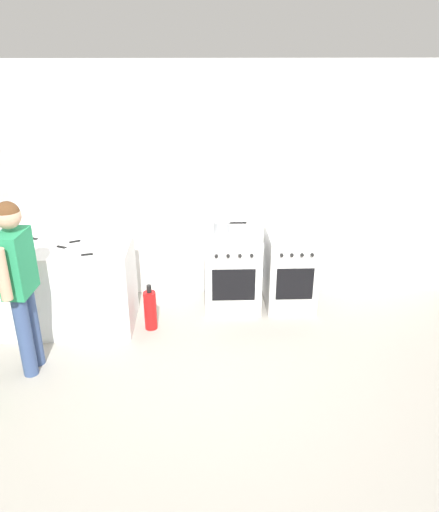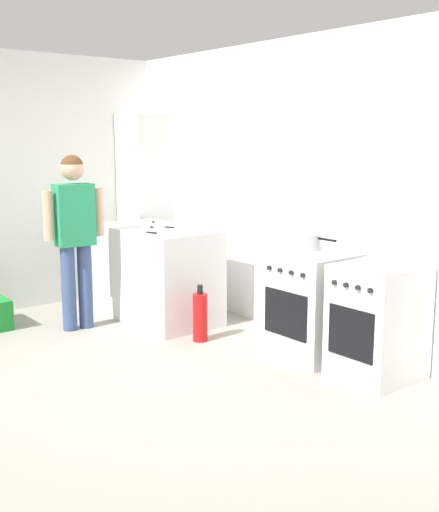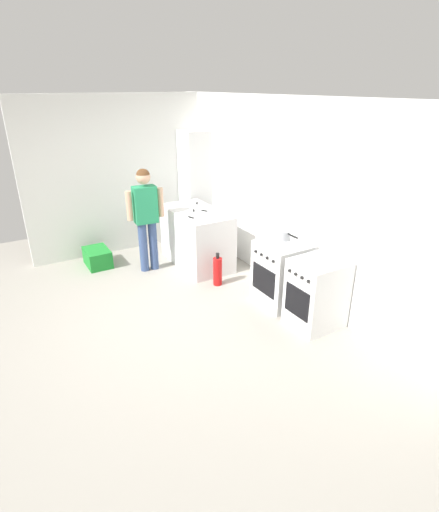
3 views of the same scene
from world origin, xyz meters
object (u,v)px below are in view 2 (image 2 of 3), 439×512
oven_right (378,322)px  knife_utility (153,223)px  knife_carving (179,228)px  knife_chef (145,232)px  pot (310,242)px  larder_cabinet (145,206)px  fire_extinguisher (200,317)px  knife_bread (153,229)px  person (74,227)px  oven_left (312,304)px

oven_right → knife_utility: bearing=-175.5°
oven_right → knife_carving: bearing=-173.9°
oven_right → knife_chef: 2.29m
oven_right → knife_utility: size_ratio=3.70×
oven_right → knife_carving: size_ratio=2.74×
pot → larder_cabinet: bearing=179.5°
knife_carving → larder_cabinet: bearing=163.4°
fire_extinguisher → knife_bread: bearing=179.1°
pot → larder_cabinet: (-2.54, 0.02, 0.09)m
knife_utility → person: size_ratio=0.14×
knife_bread → knife_utility: bearing=146.6°
oven_left → knife_bread: knife_bread is taller
knife_bread → oven_right: bearing=11.6°
oven_right → person: 2.82m
knife_chef → larder_cabinet: bearing=147.5°
oven_left → person: size_ratio=0.53×
knife_utility → person: bearing=-82.5°
person → larder_cabinet: (-0.77, 1.24, 0.05)m
oven_right → knife_carving: knife_carving is taller
oven_left → knife_bread: size_ratio=2.61×
pot → person: person is taller
knife_carving → oven_left: bearing=8.7°
pot → fire_extinguisher: (-0.76, -0.56, -0.70)m
oven_right → knife_utility: (-2.65, -0.21, 0.48)m
knife_carving → larder_cabinet: 1.18m
knife_utility → person: 0.94m
oven_right → fire_extinguisher: (-1.52, -0.48, -0.21)m
oven_left → knife_chef: size_ratio=2.76×
knife_bread → person: size_ratio=0.20×
oven_left → larder_cabinet: 2.71m
oven_left → knife_utility: 2.07m
oven_left → knife_chef: 1.70m
oven_right → larder_cabinet: larder_cabinet is taller
oven_right → knife_bread: knife_bread is taller
person → fire_extinguisher: 1.41m
knife_bread → knife_carving: (0.09, 0.23, 0.00)m
pot → knife_utility: bearing=-171.3°
knife_chef → knife_carving: bearing=93.2°
knife_carving → knife_bread: bearing=-110.8°
knife_bread → larder_cabinet: 1.19m
oven_right → person: person is taller
knife_bread → knife_carving: size_ratio=1.05×
larder_cabinet → oven_left: bearing=-2.2°
knife_bread → fire_extinguisher: size_ratio=0.65×
oven_left → person: bearing=-148.8°
knife_bread → fire_extinguisher: bearing=-0.9°
pot → larder_cabinet: larder_cabinet is taller
knife_chef → fire_extinguisher: 0.95m
pot → knife_bread: bearing=-160.0°
fire_extinguisher → pot: bearing=36.4°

